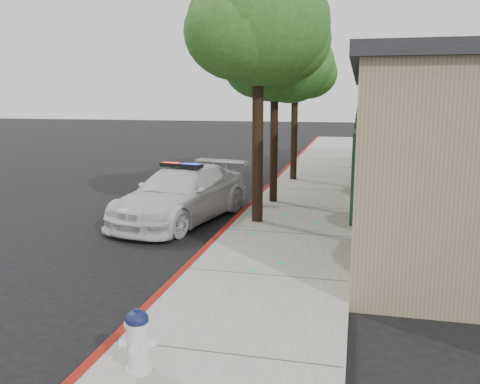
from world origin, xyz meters
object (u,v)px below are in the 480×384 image
object	(u,v)px
fire_hydrant	(138,340)
street_tree_near	(259,30)
street_tree_far	(296,69)
clapboard_building	(465,136)
police_car	(182,194)
street_tree_mid	(276,65)

from	to	relation	value
fire_hydrant	street_tree_near	bearing A→B (deg)	75.90
fire_hydrant	street_tree_far	xyz separation A→B (m)	(0.08, 14.75, 3.92)
fire_hydrant	street_tree_far	bearing A→B (deg)	75.35
clapboard_building	police_car	world-z (taller)	clapboard_building
street_tree_near	street_tree_far	world-z (taller)	street_tree_near
police_car	fire_hydrant	xyz separation A→B (m)	(2.22, -7.83, -0.20)
police_car	street_tree_near	xyz separation A→B (m)	(2.19, -0.17, 4.29)
police_car	street_tree_mid	size ratio (longest dim) A/B	0.98
police_car	fire_hydrant	size ratio (longest dim) A/B	6.90
police_car	fire_hydrant	bearing A→B (deg)	-61.92
clapboard_building	street_tree_far	bearing A→B (deg)	160.25
street_tree_mid	street_tree_far	xyz separation A→B (m)	(0.11, 4.42, 0.11)
street_tree_mid	clapboard_building	bearing A→B (deg)	21.16
street_tree_near	street_tree_far	size ratio (longest dim) A/B	1.14
clapboard_building	police_car	size ratio (longest dim) A/B	3.80
clapboard_building	street_tree_far	world-z (taller)	street_tree_far
fire_hydrant	street_tree_far	world-z (taller)	street_tree_far
fire_hydrant	street_tree_mid	size ratio (longest dim) A/B	0.14
street_tree_near	fire_hydrant	bearing A→B (deg)	-89.74
clapboard_building	police_car	distance (m)	9.57
police_car	clapboard_building	bearing A→B (deg)	42.75
fire_hydrant	street_tree_mid	distance (m)	11.01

